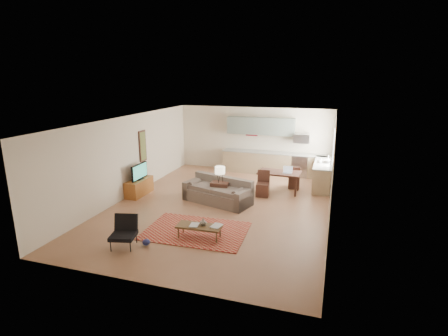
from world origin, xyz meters
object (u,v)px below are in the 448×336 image
(armchair, at_px, (123,233))
(console_table, at_px, (220,192))
(dining_table, at_px, (279,182))
(sofa, at_px, (217,191))
(tv_credenza, at_px, (139,187))
(coffee_table, at_px, (199,232))

(armchair, relative_size, console_table, 1.12)
(dining_table, bearing_deg, armchair, -116.85)
(sofa, bearing_deg, dining_table, 60.66)
(sofa, xyz_separation_m, tv_credenza, (-2.80, -0.09, -0.12))
(tv_credenza, xyz_separation_m, console_table, (2.86, 0.16, 0.06))
(coffee_table, bearing_deg, tv_credenza, 139.59)
(coffee_table, xyz_separation_m, dining_table, (1.32, 4.23, 0.19))
(sofa, distance_m, tv_credenza, 2.80)
(armchair, xyz_separation_m, dining_table, (2.86, 5.22, -0.01))
(sofa, xyz_separation_m, armchair, (-1.14, -3.55, -0.03))
(dining_table, bearing_deg, sofa, -133.93)
(sofa, relative_size, dining_table, 1.59)
(coffee_table, height_order, tv_credenza, tv_credenza)
(sofa, height_order, coffee_table, sofa)
(coffee_table, height_order, dining_table, dining_table)
(coffee_table, distance_m, armchair, 1.84)
(console_table, bearing_deg, armchair, -111.46)
(armchair, xyz_separation_m, tv_credenza, (-1.65, 3.47, -0.10))
(armchair, distance_m, tv_credenza, 3.84)
(sofa, distance_m, console_table, 0.12)
(armchair, bearing_deg, tv_credenza, 101.35)
(dining_table, bearing_deg, tv_credenza, -156.94)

